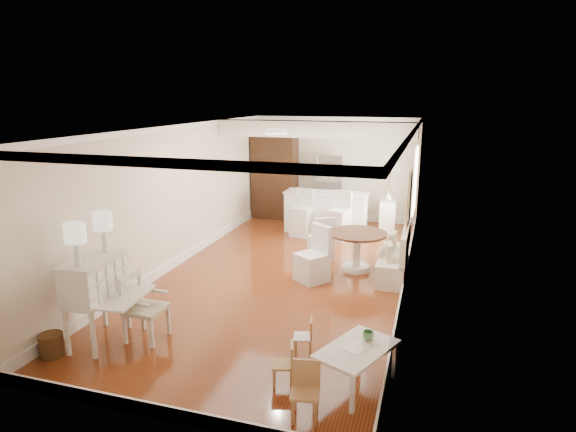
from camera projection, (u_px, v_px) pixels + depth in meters
The scene contains 20 objects.
room at pixel (292, 170), 9.09m from camera, with size 9.00×9.04×2.82m.
secretary_bureau at pixel (97, 300), 6.61m from camera, with size 0.96×0.98×1.23m, color silver.
gustavian_armchair at pixel (146, 308), 6.70m from camera, with size 0.55×0.55×0.95m, color silver.
wicker_basket at pixel (52, 345), 6.33m from camera, with size 0.31×0.31×0.31m, color #4D3118.
kids_table at pixel (356, 367), 5.65m from camera, with size 0.60×1.01×0.50m, color white.
kids_chair_a at pixel (283, 364), 5.69m from camera, with size 0.26×0.26×0.53m, color #AB864D.
kids_chair_b at pixel (303, 336), 6.36m from camera, with size 0.25×0.25×0.52m, color #A77A4C.
kids_chair_c at pixel (305, 392), 5.07m from camera, with size 0.30×0.30×0.63m, color tan.
banquette at pixel (393, 252), 9.07m from camera, with size 0.52×1.60×0.98m, color silver.
dining_table at pixel (357, 251), 9.39m from camera, with size 1.14×1.14×0.78m, color #4C2618.
slip_chair_near at pixel (312, 254), 8.82m from camera, with size 0.49×0.52×1.04m, color white.
slip_chair_far at pixel (321, 237), 10.08m from camera, with size 0.44×0.46×0.93m, color silver.
breakfast_counter at pixel (326, 212), 12.01m from camera, with size 2.05×0.65×1.03m, color white.
bar_stool_left at pixel (301, 213), 11.67m from camera, with size 0.46×0.46×1.15m, color silver.
bar_stool_right at pixel (339, 216), 11.41m from camera, with size 0.46×0.46×1.15m, color white.
pantry_cabinet at pixel (275, 177), 13.34m from camera, with size 1.20×0.60×2.30m, color #381E11.
fridge at pixel (342, 190), 12.83m from camera, with size 0.75×0.65×1.80m, color silver.
sideboard at pixel (387, 217), 12.03m from camera, with size 0.38×0.85×0.81m, color white.
pencil_cup at pixel (368, 336), 5.76m from camera, with size 0.14×0.14×0.11m, color #5B9D64.
branch_vase at pixel (388, 196), 11.93m from camera, with size 0.20×0.20×0.21m, color white.
Camera 1 is at (2.61, -8.34, 3.35)m, focal length 30.00 mm.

